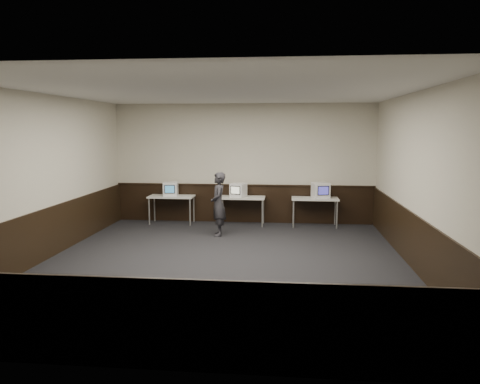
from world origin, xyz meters
name	(u,v)px	position (x,y,z in m)	size (l,w,h in m)	color
floor	(224,263)	(0.00, 0.00, 0.00)	(8.00, 8.00, 0.00)	black
ceiling	(223,91)	(0.00, 0.00, 3.20)	(8.00, 8.00, 0.00)	white
back_wall	(244,164)	(0.00, 4.00, 1.60)	(7.00, 7.00, 0.00)	beige
front_wall	(169,222)	(0.00, -4.00, 1.60)	(7.00, 7.00, 0.00)	beige
left_wall	(43,177)	(-3.50, 0.00, 1.60)	(8.00, 8.00, 0.00)	beige
right_wall	(418,181)	(3.50, 0.00, 1.60)	(8.00, 8.00, 0.00)	beige
wainscot_back	(243,204)	(0.00, 3.98, 0.50)	(6.98, 0.04, 1.00)	black
wainscot_front	(172,325)	(0.00, -3.98, 0.50)	(6.98, 0.04, 1.00)	black
wainscot_left	(48,233)	(-3.48, 0.00, 0.50)	(0.04, 7.98, 1.00)	black
wainscot_right	(414,242)	(3.48, 0.00, 0.50)	(0.04, 7.98, 1.00)	black
wainscot_rail	(243,185)	(0.00, 3.96, 1.02)	(6.98, 0.06, 0.04)	black
desk_left	(172,198)	(-1.90, 3.60, 0.68)	(1.20, 0.60, 0.75)	silver
desk_center	(242,199)	(0.00, 3.60, 0.68)	(1.20, 0.60, 0.75)	silver
desk_right	(315,201)	(1.90, 3.60, 0.68)	(1.20, 0.60, 0.75)	silver
emac_left	(171,189)	(-1.92, 3.59, 0.93)	(0.41, 0.43, 0.37)	white
emac_center	(238,190)	(-0.10, 3.59, 0.93)	(0.46, 0.47, 0.36)	white
emac_right	(321,190)	(2.04, 3.60, 0.95)	(0.50, 0.51, 0.40)	white
person	(218,204)	(-0.44, 2.31, 0.76)	(0.55, 0.36, 1.51)	#26242A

